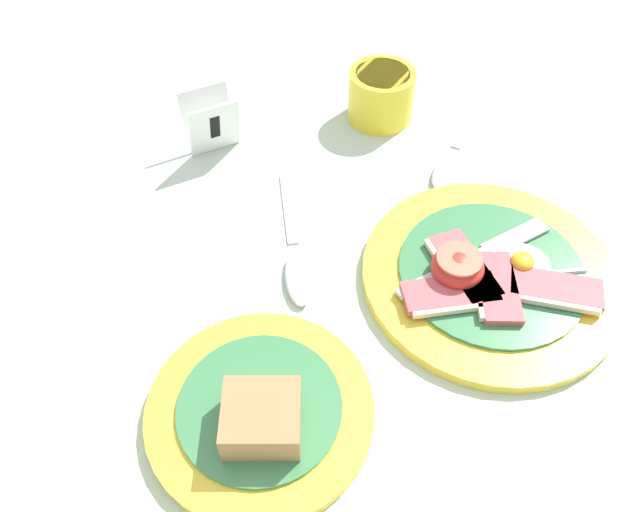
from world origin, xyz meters
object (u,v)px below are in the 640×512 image
at_px(bread_plate, 260,412).
at_px(number_card, 211,123).
at_px(teaspoon_by_saucer, 451,157).
at_px(breakfast_plate, 489,275).
at_px(sugar_cup, 381,94).
at_px(teaspoon_near_cup, 295,258).

height_order(bread_plate, number_card, number_card).
distance_m(number_card, teaspoon_by_saucer, 0.29).
bearing_deg(number_card, teaspoon_by_saucer, -30.92).
bearing_deg(breakfast_plate, number_card, 110.49).
height_order(sugar_cup, teaspoon_by_saucer, sugar_cup).
xyz_separation_m(breakfast_plate, sugar_cup, (0.08, 0.27, 0.02)).
bearing_deg(bread_plate, teaspoon_near_cup, 47.40).
xyz_separation_m(bread_plate, number_card, (0.14, 0.34, 0.03)).
height_order(teaspoon_by_saucer, teaspoon_near_cup, same).
height_order(number_card, teaspoon_near_cup, number_card).
relative_size(breakfast_plate, number_card, 3.50).
distance_m(teaspoon_by_saucer, teaspoon_near_cup, 0.24).
distance_m(breakfast_plate, number_card, 0.36).
bearing_deg(breakfast_plate, teaspoon_by_saucer, 59.16).
bearing_deg(teaspoon_near_cup, breakfast_plate, 75.17).
height_order(breakfast_plate, teaspoon_by_saucer, breakfast_plate).
relative_size(bread_plate, teaspoon_by_saucer, 1.13).
distance_m(number_card, teaspoon_near_cup, 0.21).
xyz_separation_m(sugar_cup, teaspoon_by_saucer, (0.02, -0.12, -0.03)).
relative_size(bread_plate, sugar_cup, 2.39).
bearing_deg(teaspoon_near_cup, bread_plate, -15.13).
bearing_deg(teaspoon_by_saucer, bread_plate, -9.46).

